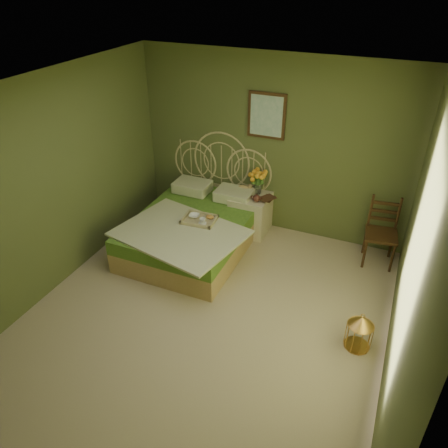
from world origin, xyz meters
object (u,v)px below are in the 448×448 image
at_px(bed, 195,227).
at_px(birdcage, 359,332).
at_px(chair, 383,227).
at_px(nightstand, 251,209).

distance_m(bed, birdcage, 2.71).
bearing_deg(bed, birdcage, -23.24).
bearing_deg(bed, chair, 15.41).
height_order(bed, chair, bed).
relative_size(chair, birdcage, 2.24).
distance_m(nightstand, birdcage, 2.59).
height_order(nightstand, chair, nightstand).
bearing_deg(nightstand, birdcage, -43.13).
bearing_deg(chair, nightstand, 172.46).
xyz_separation_m(chair, birdcage, (-0.00, -1.75, -0.31)).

